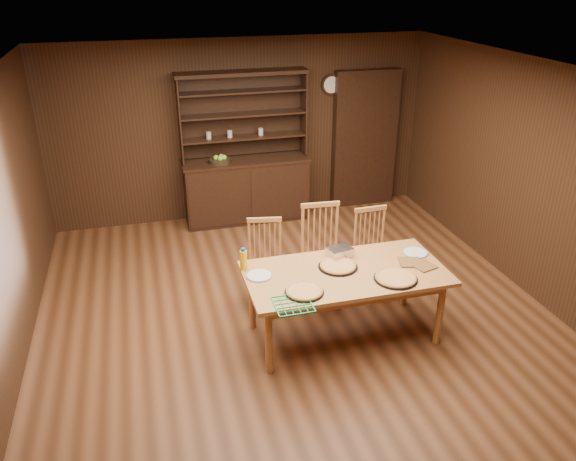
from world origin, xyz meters
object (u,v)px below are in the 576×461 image
object	(u,v)px
dining_table	(345,278)
chair_right	(372,247)
juice_bottle	(243,260)
chair_left	(265,259)
chair_center	(321,249)
china_hutch	(246,182)

from	to	relation	value
dining_table	chair_right	distance (m)	1.04
dining_table	juice_bottle	distance (m)	1.03
chair_right	chair_left	bearing A→B (deg)	175.05
dining_table	juice_bottle	world-z (taller)	juice_bottle
dining_table	chair_left	size ratio (longest dim) A/B	2.02
chair_center	china_hutch	bearing A→B (deg)	103.78
chair_left	chair_right	distance (m)	1.25
dining_table	chair_left	xyz separation A→B (m)	(-0.61, 0.88, -0.16)
chair_left	china_hutch	bearing A→B (deg)	95.11
juice_bottle	dining_table	bearing A→B (deg)	-17.79
china_hutch	chair_right	size ratio (longest dim) A/B	2.17
chair_center	juice_bottle	bearing A→B (deg)	-148.74
dining_table	chair_right	world-z (taller)	chair_right
china_hutch	chair_center	xyz separation A→B (m)	(0.39, -2.35, 0.00)
chair_left	chair_center	distance (m)	0.64
china_hutch	juice_bottle	xyz separation A→B (m)	(-0.59, -2.85, 0.26)
china_hutch	chair_left	distance (m)	2.28
china_hutch	juice_bottle	distance (m)	2.92
dining_table	chair_left	world-z (taller)	chair_left
china_hutch	chair_left	bearing A→B (deg)	-96.07
china_hutch	juice_bottle	bearing A→B (deg)	-101.72
chair_left	chair_center	world-z (taller)	chair_center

